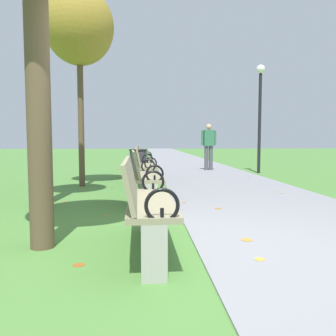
{
  "coord_description": "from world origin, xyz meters",
  "views": [
    {
      "loc": [
        -0.52,
        -3.41,
        1.08
      ],
      "look_at": [
        -0.05,
        3.2,
        0.55
      ],
      "focal_mm": 37.48,
      "sensor_mm": 36.0,
      "label": 1
    }
  ],
  "objects_px": {
    "park_bench_2": "(144,176)",
    "park_bench_4": "(144,160)",
    "park_bench_1": "(145,202)",
    "lamp_post": "(260,102)",
    "tree_3": "(79,28)",
    "trash_bin": "(138,165)",
    "park_bench_3": "(144,166)",
    "pedestrian_walking": "(209,144)"
  },
  "relations": [
    {
      "from": "park_bench_2",
      "to": "park_bench_4",
      "type": "xyz_separation_m",
      "value": [
        -0.0,
        4.36,
        0.0
      ]
    },
    {
      "from": "park_bench_1",
      "to": "lamp_post",
      "type": "xyz_separation_m",
      "value": [
        3.75,
        7.82,
        1.82
      ]
    },
    {
      "from": "tree_3",
      "to": "trash_bin",
      "type": "xyz_separation_m",
      "value": [
        1.3,
        0.85,
        -3.19
      ]
    },
    {
      "from": "park_bench_1",
      "to": "tree_3",
      "type": "height_order",
      "value": "tree_3"
    },
    {
      "from": "park_bench_3",
      "to": "trash_bin",
      "type": "relative_size",
      "value": 1.92
    },
    {
      "from": "tree_3",
      "to": "pedestrian_walking",
      "type": "xyz_separation_m",
      "value": [
        3.73,
        3.94,
        -2.68
      ]
    },
    {
      "from": "park_bench_4",
      "to": "tree_3",
      "type": "distance_m",
      "value": 3.94
    },
    {
      "from": "park_bench_1",
      "to": "trash_bin",
      "type": "bearing_deg",
      "value": 91.46
    },
    {
      "from": "tree_3",
      "to": "lamp_post",
      "type": "bearing_deg",
      "value": 29.19
    },
    {
      "from": "trash_bin",
      "to": "lamp_post",
      "type": "relative_size",
      "value": 0.24
    },
    {
      "from": "park_bench_4",
      "to": "lamp_post",
      "type": "xyz_separation_m",
      "value": [
        3.75,
        0.99,
        1.82
      ]
    },
    {
      "from": "park_bench_4",
      "to": "trash_bin",
      "type": "relative_size",
      "value": 1.91
    },
    {
      "from": "park_bench_2",
      "to": "tree_3",
      "type": "xyz_separation_m",
      "value": [
        -1.45,
        2.45,
        3.13
      ]
    },
    {
      "from": "park_bench_4",
      "to": "trash_bin",
      "type": "bearing_deg",
      "value": -97.93
    },
    {
      "from": "park_bench_2",
      "to": "park_bench_1",
      "type": "bearing_deg",
      "value": -90.0
    },
    {
      "from": "park_bench_1",
      "to": "tree_3",
      "type": "xyz_separation_m",
      "value": [
        -1.45,
        4.92,
        3.13
      ]
    },
    {
      "from": "park_bench_2",
      "to": "pedestrian_walking",
      "type": "distance_m",
      "value": 6.81
    },
    {
      "from": "park_bench_1",
      "to": "tree_3",
      "type": "relative_size",
      "value": 0.36
    },
    {
      "from": "trash_bin",
      "to": "lamp_post",
      "type": "bearing_deg",
      "value": 27.73
    },
    {
      "from": "pedestrian_walking",
      "to": "park_bench_3",
      "type": "bearing_deg",
      "value": -118.92
    },
    {
      "from": "park_bench_3",
      "to": "park_bench_4",
      "type": "height_order",
      "value": "same"
    },
    {
      "from": "park_bench_3",
      "to": "trash_bin",
      "type": "bearing_deg",
      "value": 98.01
    },
    {
      "from": "pedestrian_walking",
      "to": "park_bench_4",
      "type": "bearing_deg",
      "value": -138.36
    },
    {
      "from": "park_bench_3",
      "to": "trash_bin",
      "type": "height_order",
      "value": "park_bench_3"
    },
    {
      "from": "trash_bin",
      "to": "pedestrian_walking",
      "type": "bearing_deg",
      "value": 51.79
    },
    {
      "from": "park_bench_3",
      "to": "tree_3",
      "type": "xyz_separation_m",
      "value": [
        -1.45,
        0.19,
        3.13
      ]
    },
    {
      "from": "park_bench_1",
      "to": "pedestrian_walking",
      "type": "distance_m",
      "value": 9.16
    },
    {
      "from": "park_bench_2",
      "to": "trash_bin",
      "type": "relative_size",
      "value": 1.93
    },
    {
      "from": "park_bench_4",
      "to": "park_bench_1",
      "type": "bearing_deg",
      "value": -90.0
    },
    {
      "from": "park_bench_1",
      "to": "pedestrian_walking",
      "type": "bearing_deg",
      "value": 75.55
    },
    {
      "from": "park_bench_4",
      "to": "trash_bin",
      "type": "height_order",
      "value": "park_bench_4"
    },
    {
      "from": "park_bench_1",
      "to": "park_bench_3",
      "type": "bearing_deg",
      "value": 90.0
    },
    {
      "from": "park_bench_1",
      "to": "park_bench_4",
      "type": "distance_m",
      "value": 6.83
    },
    {
      "from": "pedestrian_walking",
      "to": "trash_bin",
      "type": "distance_m",
      "value": 3.96
    },
    {
      "from": "park_bench_2",
      "to": "park_bench_3",
      "type": "relative_size",
      "value": 1.0
    },
    {
      "from": "park_bench_2",
      "to": "lamp_post",
      "type": "relative_size",
      "value": 0.47
    },
    {
      "from": "park_bench_1",
      "to": "trash_bin",
      "type": "relative_size",
      "value": 1.91
    },
    {
      "from": "park_bench_2",
      "to": "trash_bin",
      "type": "distance_m",
      "value": 3.31
    },
    {
      "from": "park_bench_3",
      "to": "pedestrian_walking",
      "type": "distance_m",
      "value": 4.74
    },
    {
      "from": "park_bench_1",
      "to": "park_bench_2",
      "type": "relative_size",
      "value": 0.99
    },
    {
      "from": "tree_3",
      "to": "trash_bin",
      "type": "distance_m",
      "value": 3.55
    },
    {
      "from": "tree_3",
      "to": "trash_bin",
      "type": "relative_size",
      "value": 5.36
    }
  ]
}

